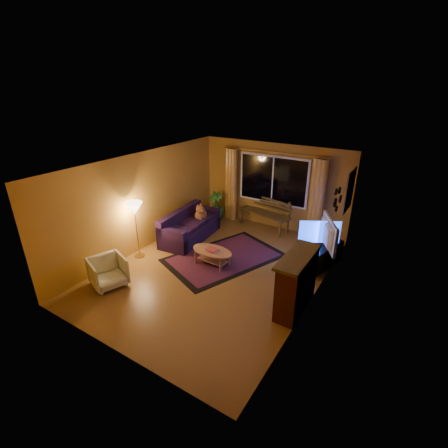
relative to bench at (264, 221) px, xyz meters
The scene contains 22 objects.
floor 2.72m from the bench, 87.88° to the right, with size 4.50×6.00×0.02m, color brown.
ceiling 3.54m from the bench, 87.88° to the right, with size 4.50×6.00×0.02m, color white.
wall_back 1.06m from the bench, 71.53° to the left, with size 4.50×0.02×2.50m, color #B9822A.
wall_left 3.61m from the bench, 128.56° to the right, with size 0.02×6.00×2.50m, color #B9822A.
wall_right 3.73m from the bench, 48.94° to the right, with size 0.02×6.00×2.50m, color #B9822A.
window 1.24m from the bench, 66.91° to the left, with size 2.00×0.02×1.30m, color black.
curtain_rod 2.02m from the bench, 62.21° to the left, with size 0.03×0.03×3.20m, color #BF8C3F.
curtain_left 1.54m from the bench, behind, with size 0.36×0.36×2.24m, color gold.
curtain_right 1.70m from the bench, ahead, with size 0.36×0.36×2.24m, color gold.
bench is the anchor object (origin of this frame).
potted_plant 1.62m from the bench, behind, with size 0.51×0.51×0.92m, color #235B1E.
sofa 2.25m from the bench, 129.76° to the right, with size 0.85×1.97×0.80m, color black.
dog 1.92m from the bench, 137.24° to the right, with size 0.29×0.40×0.43m, color #985527, non-canonical shape.
armchair 4.74m from the bench, 108.81° to the right, with size 0.69×0.65×0.71m, color beige.
floor_lamp 3.78m from the bench, 120.45° to the right, with size 0.24×0.24×1.44m, color #BF8C3F.
rug 2.18m from the bench, 91.27° to the right, with size 1.76×2.78×0.02m, color maroon.
coffee_table 2.59m from the bench, 92.71° to the right, with size 1.05×1.05×0.38m, color #A06843.
tv_console 2.47m from the bench, 31.58° to the right, with size 0.43×1.29×0.54m, color black.
television 2.55m from the bench, 31.58° to the right, with size 1.18×0.16×0.68m, color black.
fireplace 3.79m from the bench, 55.33° to the right, with size 0.40×1.20×1.10m, color maroon.
mirror_cluster 3.12m from the bench, 31.38° to the right, with size 0.06×0.60×0.56m, color black, non-canonical shape.
painting 2.73m from the bench, ahead, with size 0.04×0.76×0.96m, color orange.
Camera 1 is at (3.62, -5.48, 4.04)m, focal length 26.00 mm.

